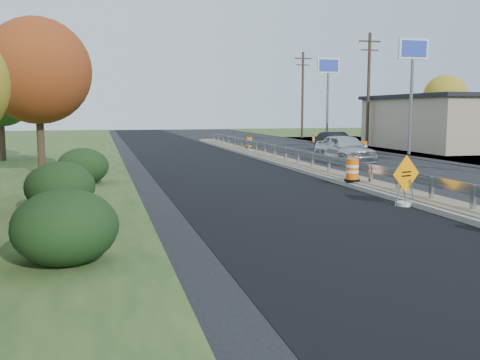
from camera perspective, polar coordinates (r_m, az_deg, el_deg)
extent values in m
plane|color=black|center=(20.00, 16.45, -1.63)|extent=(140.00, 140.00, 0.00)
cube|color=black|center=(27.69, -2.34, 1.12)|extent=(7.20, 120.00, 0.01)
cube|color=gray|center=(27.09, 7.71, 1.10)|extent=(1.60, 55.00, 0.18)
cube|color=brown|center=(27.07, 7.72, 1.34)|extent=(1.25, 55.00, 0.05)
cube|color=silver|center=(16.66, 23.63, -1.69)|extent=(0.10, 0.15, 0.70)
cube|color=silver|center=(18.26, 19.75, -0.76)|extent=(0.10, 0.15, 0.70)
cube|color=silver|center=(19.92, 16.51, 0.02)|extent=(0.10, 0.15, 0.70)
cube|color=silver|center=(21.64, 13.78, 0.68)|extent=(0.10, 0.15, 0.70)
cube|color=silver|center=(23.41, 11.46, 1.24)|extent=(0.10, 0.15, 0.70)
cube|color=silver|center=(25.21, 9.46, 1.72)|extent=(0.10, 0.15, 0.70)
cube|color=silver|center=(27.04, 7.73, 2.13)|extent=(0.10, 0.15, 0.70)
cube|color=silver|center=(28.89, 6.22, 2.49)|extent=(0.10, 0.15, 0.70)
cube|color=silver|center=(30.76, 4.89, 2.80)|extent=(0.10, 0.15, 0.70)
cube|color=silver|center=(32.64, 3.72, 3.08)|extent=(0.10, 0.15, 0.70)
cube|color=silver|center=(34.54, 2.67, 3.33)|extent=(0.10, 0.15, 0.70)
cube|color=silver|center=(36.45, 1.73, 3.54)|extent=(0.10, 0.15, 0.70)
cube|color=silver|center=(38.37, 0.89, 3.74)|extent=(0.10, 0.15, 0.70)
cube|color=silver|center=(40.30, 0.12, 3.92)|extent=(0.10, 0.15, 0.70)
cube|color=silver|center=(42.23, -0.57, 4.08)|extent=(0.10, 0.15, 0.70)
cube|color=silver|center=(44.17, -1.21, 4.22)|extent=(0.10, 0.15, 0.70)
cube|color=silver|center=(46.11, -1.79, 4.35)|extent=(0.10, 0.15, 0.70)
cube|color=silver|center=(48.06, -2.32, 4.48)|extent=(0.10, 0.15, 0.70)
cube|color=silver|center=(50.02, -2.81, 4.59)|extent=(0.10, 0.15, 0.70)
cube|color=silver|center=(27.94, 6.96, 2.72)|extent=(0.04, 46.00, 0.34)
cube|color=silver|center=(27.95, 6.96, 2.56)|extent=(0.06, 46.00, 0.03)
cube|color=silver|center=(27.94, 6.96, 2.89)|extent=(0.06, 46.00, 0.03)
cube|color=black|center=(43.14, 16.57, 5.20)|extent=(0.08, 7.20, 2.20)
cylinder|color=slate|center=(38.90, 17.76, 7.60)|extent=(0.22, 0.22, 6.80)
cube|color=white|center=(39.12, 17.99, 13.17)|extent=(2.20, 0.25, 1.40)
cube|color=#263FB2|center=(39.12, 17.99, 13.17)|extent=(1.90, 0.30, 1.10)
cylinder|color=slate|center=(51.28, 9.30, 7.72)|extent=(0.22, 0.22, 6.80)
cube|color=white|center=(51.45, 9.39, 11.96)|extent=(2.20, 0.25, 1.40)
cube|color=#263FB2|center=(51.45, 9.39, 11.96)|extent=(1.90, 0.30, 1.10)
cylinder|color=#473523|center=(46.35, 13.53, 9.27)|extent=(0.26, 0.26, 9.40)
cube|color=#473523|center=(46.67, 13.68, 14.18)|extent=(1.90, 0.12, 0.12)
cube|color=#473523|center=(46.59, 13.66, 13.32)|extent=(1.50, 0.10, 0.10)
cylinder|color=#473523|center=(60.00, 6.69, 8.95)|extent=(0.26, 0.26, 9.40)
cube|color=#473523|center=(60.25, 6.75, 12.76)|extent=(1.90, 0.12, 0.12)
cube|color=#473523|center=(60.18, 6.74, 12.09)|extent=(1.50, 0.10, 0.10)
ellipsoid|color=black|center=(11.15, -18.14, -4.75)|extent=(2.09, 2.09, 1.52)
ellipsoid|color=black|center=(17.08, -18.65, -0.64)|extent=(2.09, 2.09, 1.52)
ellipsoid|color=black|center=(23.01, -16.41, 1.43)|extent=(2.09, 2.09, 1.52)
cylinder|color=#473523|center=(27.06, -20.49, 4.01)|extent=(0.36, 0.36, 3.30)
sphere|color=#A1391B|center=(27.09, -20.80, 10.83)|extent=(4.95, 4.95, 4.95)
cylinder|color=#473523|center=(35.39, -24.04, 4.17)|extent=(0.36, 0.36, 2.86)
cylinder|color=#473523|center=(62.51, 20.90, 5.56)|extent=(0.36, 0.36, 3.08)
sphere|color=#A88924|center=(62.51, 21.03, 8.31)|extent=(4.62, 4.62, 4.62)
cylinder|color=white|center=(17.90, 17.18, -2.46)|extent=(0.50, 0.50, 0.14)
cube|color=slate|center=(17.71, 16.54, -1.32)|extent=(0.29, 0.12, 0.86)
cube|color=slate|center=(17.97, 17.90, -1.25)|extent=(0.29, 0.12, 0.86)
cube|color=slate|center=(17.88, 17.15, -1.27)|extent=(0.10, 0.22, 0.87)
cube|color=orange|center=(17.76, 17.30, 0.63)|extent=(1.14, 0.38, 1.19)
cube|color=black|center=(17.74, 17.34, 0.82)|extent=(0.41, 0.13, 0.04)
cube|color=black|center=(17.75, 17.32, 0.43)|extent=(0.41, 0.13, 0.04)
cylinder|color=black|center=(21.87, 11.86, -0.01)|extent=(0.61, 0.61, 0.08)
cylinder|color=#FF680A|center=(21.82, 11.89, 1.10)|extent=(0.49, 0.49, 0.86)
cylinder|color=white|center=(21.81, 11.90, 1.48)|extent=(0.50, 0.50, 0.11)
cylinder|color=white|center=(21.83, 11.88, 0.89)|extent=(0.50, 0.50, 0.11)
cylinder|color=black|center=(40.20, 0.98, 3.46)|extent=(0.56, 0.56, 0.08)
cylinder|color=orange|center=(40.18, 0.98, 4.02)|extent=(0.45, 0.45, 0.79)
cylinder|color=white|center=(40.17, 0.98, 4.21)|extent=(0.46, 0.46, 0.10)
cylinder|color=white|center=(40.18, 0.98, 3.92)|extent=(0.46, 0.46, 0.10)
cylinder|color=black|center=(37.30, 12.98, 2.62)|extent=(0.66, 0.66, 0.09)
cylinder|color=#EC5C09|center=(37.27, 13.00, 3.33)|extent=(0.53, 0.53, 0.93)
cylinder|color=white|center=(37.26, 13.01, 3.57)|extent=(0.54, 0.54, 0.12)
cylinder|color=white|center=(37.27, 13.00, 3.20)|extent=(0.54, 0.54, 0.12)
cylinder|color=black|center=(50.68, 7.97, 3.95)|extent=(0.57, 0.57, 0.08)
cylinder|color=orange|center=(50.66, 7.98, 4.40)|extent=(0.46, 0.46, 0.80)
cylinder|color=white|center=(50.65, 7.98, 4.55)|extent=(0.47, 0.47, 0.11)
cylinder|color=white|center=(50.66, 7.97, 4.32)|extent=(0.47, 0.47, 0.11)
imported|color=silver|center=(31.65, 11.09, 3.29)|extent=(2.15, 4.99, 1.68)
imported|color=black|center=(40.93, 10.14, 4.06)|extent=(1.63, 4.43, 1.45)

